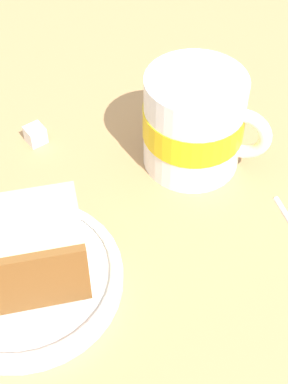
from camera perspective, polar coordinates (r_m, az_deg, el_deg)
The scene contains 5 objects.
ground_plane at distance 47.35cm, azimuth -5.16°, elevation -7.19°, with size 144.54×144.54×3.42cm, color tan.
small_plate at distance 44.34cm, azimuth -11.82°, elevation -8.26°, with size 14.86×14.86×1.72cm.
cake_slice at distance 41.46cm, azimuth -12.50°, elevation -5.98°, with size 10.82×11.18×6.37cm.
tea_mug at distance 49.66cm, azimuth 5.10°, elevation 7.02°, with size 8.81×11.29×9.01cm.
sugar_cube at distance 54.74cm, azimuth -10.79°, elevation 5.65°, with size 1.68×1.68×1.68cm, color white.
Camera 1 is at (-21.76, -16.29, 37.06)cm, focal length 53.43 mm.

